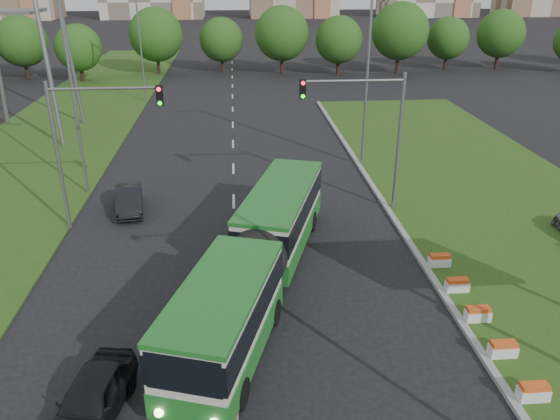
{
  "coord_description": "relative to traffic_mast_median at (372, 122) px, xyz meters",
  "views": [
    {
      "loc": [
        -2.69,
        -18.92,
        13.08
      ],
      "look_at": [
        -0.75,
        4.61,
        2.6
      ],
      "focal_mm": 35.0,
      "sensor_mm": 36.0,
      "label": 1
    }
  ],
  "objects": [
    {
      "name": "ground",
      "position": [
        -4.78,
        -10.0,
        -5.35
      ],
      "size": [
        360.0,
        360.0,
        0.0
      ],
      "primitive_type": "plane",
      "color": "black",
      "rests_on": "ground"
    },
    {
      "name": "grass_median",
      "position": [
        8.22,
        -2.0,
        -5.27
      ],
      "size": [
        14.0,
        60.0,
        0.15
      ],
      "primitive_type": "cube",
      "color": "#2B4F16",
      "rests_on": "ground"
    },
    {
      "name": "median_kerb",
      "position": [
        1.27,
        -2.0,
        -5.26
      ],
      "size": [
        0.3,
        60.0,
        0.18
      ],
      "primitive_type": "cube",
      "color": "#959595",
      "rests_on": "ground"
    },
    {
      "name": "left_verge",
      "position": [
        -22.78,
        15.0,
        -5.3
      ],
      "size": [
        12.0,
        110.0,
        0.1
      ],
      "primitive_type": "cube",
      "color": "#2B4F16",
      "rests_on": "ground"
    },
    {
      "name": "lane_markings",
      "position": [
        -7.78,
        10.0,
        -5.35
      ],
      "size": [
        0.2,
        100.0,
        0.01
      ],
      "primitive_type": null,
      "color": "beige",
      "rests_on": "ground"
    },
    {
      "name": "flower_planters",
      "position": [
        1.92,
        -12.5,
        -4.9
      ],
      "size": [
        1.1,
        11.5,
        0.6
      ],
      "primitive_type": null,
      "color": "white",
      "rests_on": "grass_median"
    },
    {
      "name": "traffic_mast_median",
      "position": [
        0.0,
        0.0,
        0.0
      ],
      "size": [
        5.76,
        0.32,
        8.0
      ],
      "color": "gray",
      "rests_on": "ground"
    },
    {
      "name": "traffic_mast_left",
      "position": [
        -15.16,
        -1.0,
        0.0
      ],
      "size": [
        5.76,
        0.32,
        8.0
      ],
      "color": "gray",
      "rests_on": "ground"
    },
    {
      "name": "street_lamps",
      "position": [
        -7.78,
        0.0,
        0.65
      ],
      "size": [
        36.0,
        60.0,
        12.0
      ],
      "primitive_type": null,
      "color": "gray",
      "rests_on": "ground"
    },
    {
      "name": "tree_line",
      "position": [
        5.22,
        45.0,
        -0.85
      ],
      "size": [
        120.0,
        8.0,
        9.0
      ],
      "primitive_type": null,
      "color": "#265015",
      "rests_on": "ground"
    },
    {
      "name": "articulated_bus",
      "position": [
        -6.89,
        -8.12,
        -3.63
      ],
      "size": [
        2.67,
        17.1,
        2.82
      ],
      "rotation": [
        0.0,
        0.0,
        -0.31
      ],
      "color": "beige",
      "rests_on": "ground"
    },
    {
      "name": "car_left_near",
      "position": [
        -12.27,
        -15.28,
        -4.6
      ],
      "size": [
        2.53,
        4.64,
        1.5
      ],
      "primitive_type": "imported",
      "rotation": [
        0.0,
        0.0,
        -0.18
      ],
      "color": "black",
      "rests_on": "ground"
    },
    {
      "name": "car_left_far",
      "position": [
        -13.86,
        1.1,
        -4.66
      ],
      "size": [
        2.15,
        4.4,
        1.39
      ],
      "primitive_type": "imported",
      "rotation": [
        0.0,
        0.0,
        0.17
      ],
      "color": "black",
      "rests_on": "ground"
    },
    {
      "name": "pedestrian",
      "position": [
        -10.01,
        -13.4,
        -4.59
      ],
      "size": [
        0.42,
        0.59,
        1.53
      ],
      "primitive_type": "imported",
      "rotation": [
        0.0,
        0.0,
        1.67
      ],
      "color": "gray",
      "rests_on": "ground"
    },
    {
      "name": "shopping_trolley",
      "position": [
        -7.94,
        -15.98,
        -5.09
      ],
      "size": [
        0.3,
        0.32,
        0.52
      ],
      "rotation": [
        0.0,
        0.0,
        -0.32
      ],
      "color": "#F0570C",
      "rests_on": "ground"
    }
  ]
}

